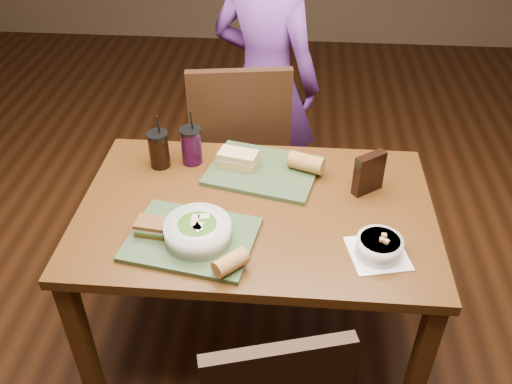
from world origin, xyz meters
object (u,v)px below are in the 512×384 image
(tray_far, at_px, (263,171))
(chip_bag, at_px, (369,173))
(soup_bowl, at_px, (379,246))
(dining_table, at_px, (256,226))
(baguette_near, at_px, (231,262))
(cup_cola, at_px, (159,149))
(diner, at_px, (266,82))
(salad_bowl, at_px, (198,230))
(sandwich_far, at_px, (238,159))
(baguette_far, at_px, (306,163))
(tray_near, at_px, (192,239))
(sandwich_near, at_px, (152,227))
(chair_far, at_px, (243,150))
(cup_berry, at_px, (191,146))

(tray_far, xyz_separation_m, chip_bag, (0.40, -0.09, 0.07))
(tray_far, height_order, soup_bowl, soup_bowl)
(dining_table, relative_size, baguette_near, 11.46)
(cup_cola, xyz_separation_m, chip_bag, (0.82, -0.10, 0.00))
(diner, bearing_deg, cup_cola, 83.78)
(soup_bowl, bearing_deg, salad_bowl, 179.30)
(sandwich_far, xyz_separation_m, baguette_far, (0.27, -0.01, 0.00))
(diner, distance_m, tray_far, 0.75)
(tray_near, xyz_separation_m, baguette_near, (0.15, -0.14, 0.04))
(sandwich_near, height_order, chip_bag, chip_bag)
(sandwich_far, bearing_deg, salad_bowl, -101.11)
(baguette_near, bearing_deg, sandwich_far, 93.83)
(dining_table, bearing_deg, soup_bowl, -26.78)
(tray_near, xyz_separation_m, sandwich_far, (0.11, 0.44, 0.04))
(tray_near, bearing_deg, soup_bowl, -1.15)
(chair_far, relative_size, tray_near, 2.48)
(cup_cola, bearing_deg, tray_far, -2.38)
(tray_far, distance_m, baguette_far, 0.17)
(chip_bag, bearing_deg, sandwich_far, 131.58)
(tray_far, distance_m, sandwich_far, 0.11)
(tray_near, bearing_deg, chair_far, 84.00)
(salad_bowl, relative_size, sandwich_near, 2.01)
(sandwich_far, bearing_deg, chair_far, 93.28)
(dining_table, height_order, cup_cola, cup_cola)
(chair_far, bearing_deg, sandwich_near, -105.20)
(salad_bowl, xyz_separation_m, chip_bag, (0.59, 0.34, 0.03))
(cup_berry, bearing_deg, cup_cola, -164.09)
(cup_cola, distance_m, chip_bag, 0.83)
(sandwich_far, bearing_deg, chip_bag, -11.89)
(tray_near, distance_m, salad_bowl, 0.05)
(baguette_far, xyz_separation_m, chip_bag, (0.23, -0.09, 0.03))
(tray_near, height_order, sandwich_far, sandwich_far)
(diner, relative_size, soup_bowl, 7.01)
(diner, xyz_separation_m, sandwich_near, (-0.31, -1.16, 0.01))
(diner, bearing_deg, chip_bag, 138.87)
(sandwich_far, distance_m, chip_bag, 0.51)
(chair_far, relative_size, cup_berry, 4.35)
(tray_near, height_order, tray_far, same)
(dining_table, relative_size, chair_far, 1.25)
(salad_bowl, distance_m, cup_cola, 0.50)
(cup_berry, bearing_deg, tray_near, -80.30)
(sandwich_far, xyz_separation_m, chip_bag, (0.50, -0.11, 0.03))
(diner, bearing_deg, baguette_near, 110.09)
(chair_far, xyz_separation_m, baguette_near, (0.06, -0.98, 0.22))
(salad_bowl, xyz_separation_m, soup_bowl, (0.60, -0.01, -0.02))
(salad_bowl, distance_m, sandwich_far, 0.46)
(baguette_far, xyz_separation_m, cup_berry, (-0.46, 0.05, 0.03))
(chip_bag, bearing_deg, tray_far, 131.27)
(soup_bowl, xyz_separation_m, cup_cola, (-0.83, 0.45, 0.04))
(diner, xyz_separation_m, baguette_near, (-0.02, -1.31, 0.02))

